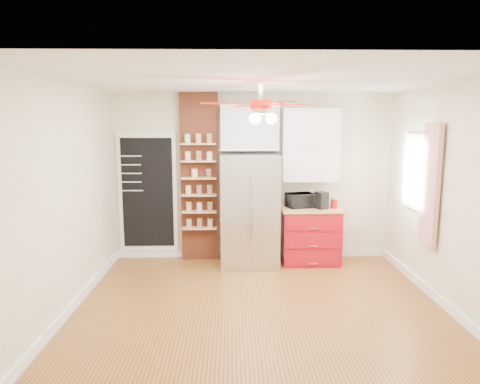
{
  "coord_description": "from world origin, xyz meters",
  "views": [
    {
      "loc": [
        -0.33,
        -4.94,
        2.22
      ],
      "look_at": [
        -0.22,
        0.9,
        1.28
      ],
      "focal_mm": 32.0,
      "sensor_mm": 36.0,
      "label": 1
    }
  ],
  "objects_px": {
    "fridge": "(250,210)",
    "canister_left": "(334,204)",
    "ceiling_fan": "(261,105)",
    "coffee_maker": "(321,200)",
    "pantry_jar_oats": "(194,173)",
    "toaster_oven": "(300,200)",
    "red_cabinet": "(310,235)"
  },
  "relations": [
    {
      "from": "fridge",
      "to": "canister_left",
      "type": "relative_size",
      "value": 11.99
    },
    {
      "from": "fridge",
      "to": "ceiling_fan",
      "type": "distance_m",
      "value": 2.25
    },
    {
      "from": "coffee_maker",
      "to": "canister_left",
      "type": "height_order",
      "value": "coffee_maker"
    },
    {
      "from": "fridge",
      "to": "canister_left",
      "type": "distance_m",
      "value": 1.33
    },
    {
      "from": "fridge",
      "to": "pantry_jar_oats",
      "type": "bearing_deg",
      "value": 169.83
    },
    {
      "from": "coffee_maker",
      "to": "pantry_jar_oats",
      "type": "relative_size",
      "value": 2.1
    },
    {
      "from": "pantry_jar_oats",
      "to": "fridge",
      "type": "bearing_deg",
      "value": -10.17
    },
    {
      "from": "coffee_maker",
      "to": "red_cabinet",
      "type": "bearing_deg",
      "value": 120.69
    },
    {
      "from": "red_cabinet",
      "to": "ceiling_fan",
      "type": "distance_m",
      "value": 2.75
    },
    {
      "from": "coffee_maker",
      "to": "pantry_jar_oats",
      "type": "distance_m",
      "value": 2.04
    },
    {
      "from": "fridge",
      "to": "coffee_maker",
      "type": "distance_m",
      "value": 1.13
    },
    {
      "from": "fridge",
      "to": "toaster_oven",
      "type": "height_order",
      "value": "fridge"
    },
    {
      "from": "toaster_oven",
      "to": "pantry_jar_oats",
      "type": "height_order",
      "value": "pantry_jar_oats"
    },
    {
      "from": "ceiling_fan",
      "to": "canister_left",
      "type": "height_order",
      "value": "ceiling_fan"
    },
    {
      "from": "toaster_oven",
      "to": "red_cabinet",
      "type": "bearing_deg",
      "value": -20.82
    },
    {
      "from": "fridge",
      "to": "toaster_oven",
      "type": "xyz_separation_m",
      "value": [
        0.8,
        0.06,
        0.14
      ]
    },
    {
      "from": "toaster_oven",
      "to": "coffee_maker",
      "type": "bearing_deg",
      "value": -37.44
    },
    {
      "from": "red_cabinet",
      "to": "coffee_maker",
      "type": "bearing_deg",
      "value": -35.59
    },
    {
      "from": "ceiling_fan",
      "to": "coffee_maker",
      "type": "bearing_deg",
      "value": 55.94
    },
    {
      "from": "ceiling_fan",
      "to": "toaster_oven",
      "type": "bearing_deg",
      "value": 66.06
    },
    {
      "from": "ceiling_fan",
      "to": "toaster_oven",
      "type": "relative_size",
      "value": 3.37
    },
    {
      "from": "toaster_oven",
      "to": "canister_left",
      "type": "distance_m",
      "value": 0.53
    },
    {
      "from": "ceiling_fan",
      "to": "coffee_maker",
      "type": "distance_m",
      "value": 2.36
    },
    {
      "from": "ceiling_fan",
      "to": "canister_left",
      "type": "relative_size",
      "value": 9.59
    },
    {
      "from": "fridge",
      "to": "coffee_maker",
      "type": "relative_size",
      "value": 6.55
    },
    {
      "from": "ceiling_fan",
      "to": "coffee_maker",
      "type": "height_order",
      "value": "ceiling_fan"
    },
    {
      "from": "canister_left",
      "to": "toaster_oven",
      "type": "bearing_deg",
      "value": 171.04
    },
    {
      "from": "toaster_oven",
      "to": "fridge",
      "type": "bearing_deg",
      "value": 166.58
    },
    {
      "from": "ceiling_fan",
      "to": "coffee_maker",
      "type": "xyz_separation_m",
      "value": [
        1.07,
        1.58,
        -1.39
      ]
    },
    {
      "from": "fridge",
      "to": "canister_left",
      "type": "bearing_deg",
      "value": -0.99
    },
    {
      "from": "coffee_maker",
      "to": "pantry_jar_oats",
      "type": "bearing_deg",
      "value": 150.24
    },
    {
      "from": "ceiling_fan",
      "to": "pantry_jar_oats",
      "type": "xyz_separation_m",
      "value": [
        -0.92,
        1.79,
        -0.99
      ]
    }
  ]
}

